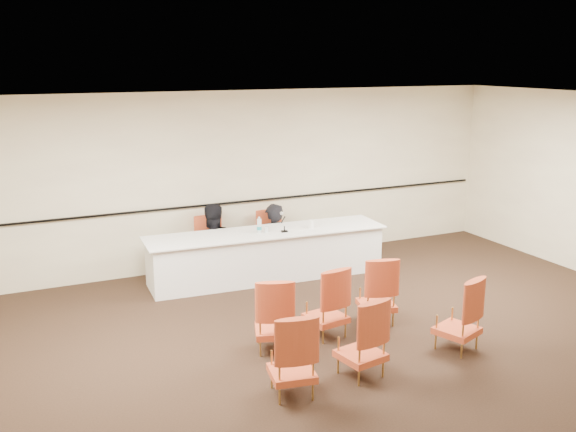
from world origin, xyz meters
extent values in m
plane|color=black|center=(0.00, 0.00, 0.00)|extent=(10.00, 10.00, 0.00)
plane|color=white|center=(0.00, 0.00, 3.00)|extent=(10.00, 10.00, 0.00)
cube|color=beige|center=(0.00, 4.00, 1.50)|extent=(10.00, 0.04, 3.00)
cube|color=black|center=(0.00, 3.96, 1.10)|extent=(9.80, 0.04, 0.03)
imported|color=black|center=(0.44, 3.58, 0.26)|extent=(0.63, 0.43, 1.68)
imported|color=black|center=(-0.65, 3.64, 0.37)|extent=(0.84, 0.67, 1.64)
cube|color=white|center=(0.57, 2.91, 0.79)|extent=(0.35, 0.29, 0.00)
cylinder|color=silver|center=(0.06, 2.96, 0.84)|extent=(0.09, 0.09, 0.10)
cylinder|color=white|center=(0.84, 2.91, 0.86)|extent=(0.11, 0.11, 0.14)
camera|label=1|loc=(-3.81, -6.22, 3.50)|focal=40.00mm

